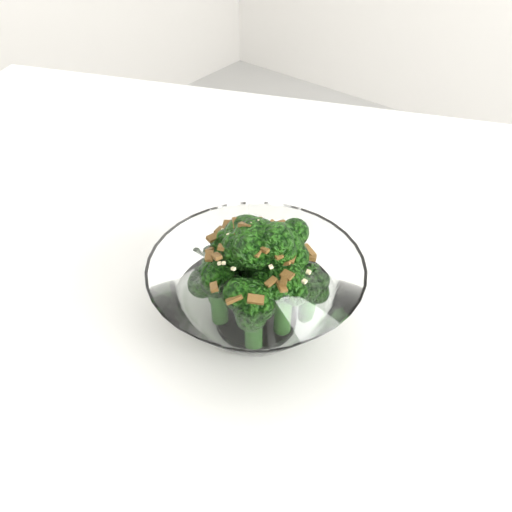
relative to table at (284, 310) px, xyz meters
The scene contains 2 objects.
table is the anchor object (origin of this frame).
broccoli_dish 0.14m from the table, 72.44° to the right, with size 0.19×0.19×0.12m.
Camera 1 is at (0.16, -0.49, 1.15)m, focal length 40.00 mm.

